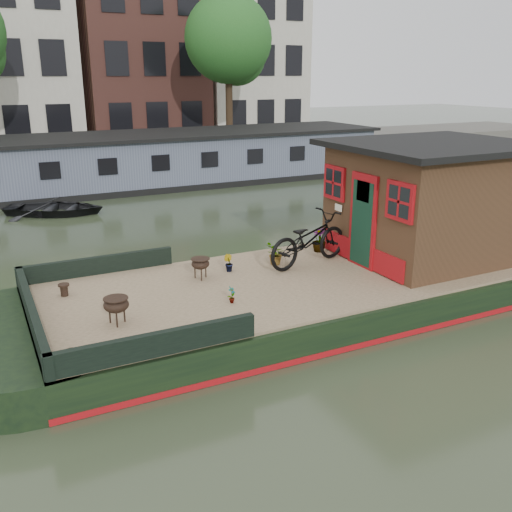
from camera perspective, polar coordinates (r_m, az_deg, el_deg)
name	(u,v)px	position (r m, az deg, el deg)	size (l,w,h in m)	color
ground	(342,299)	(11.88, 8.58, -4.23)	(120.00, 120.00, 0.00)	#2B3924
houseboat_hull	(286,297)	(11.11, 2.99, -4.13)	(14.01, 4.02, 0.60)	black
houseboat_deck	(343,270)	(11.67, 8.72, -1.38)	(11.80, 3.80, 0.05)	#9F8562
bow_bulwark	(87,304)	(9.73, -16.54, -4.62)	(3.00, 4.00, 0.35)	black
cabin	(431,199)	(12.70, 17.12, 5.47)	(4.00, 3.50, 2.42)	black
bicycle	(309,239)	(11.69, 5.28, 1.68)	(0.71, 2.04, 1.07)	black
potted_plant_b	(228,263)	(11.34, -2.79, -0.70)	(0.19, 0.15, 0.34)	brown
potted_plant_c	(276,254)	(11.72, 1.97, 0.19)	(0.41, 0.35, 0.45)	brown
potted_plant_d	(319,240)	(12.66, 6.32, 1.62)	(0.30, 0.30, 0.53)	maroon
potted_plant_e	(232,295)	(9.79, -2.44, -3.90)	(0.16, 0.11, 0.30)	#A04F2E
brazier_front	(117,311)	(9.22, -13.77, -5.35)	(0.41, 0.41, 0.44)	black
brazier_rear	(201,268)	(10.96, -5.56, -1.25)	(0.38, 0.38, 0.41)	black
bollard_port	(64,290)	(10.66, -18.64, -3.23)	(0.20, 0.20, 0.22)	black
bollard_stbd	(72,358)	(8.15, -17.93, -9.73)	(0.20, 0.20, 0.23)	black
dinghy	(55,204)	(19.91, -19.49, 4.91)	(2.27, 3.18, 0.66)	black
far_houseboat	(146,162)	(24.08, -10.95, 9.22)	(20.40, 4.40, 2.11)	#535A6E
quay	(110,155)	(30.40, -14.36, 9.73)	(60.00, 6.00, 0.90)	#47443F
townhouse_row	(75,10)	(37.20, -17.65, 22.37)	(27.25, 8.00, 16.50)	brown
tree_right	(230,43)	(30.76, -2.59, 20.50)	(4.40, 4.40, 7.40)	#332316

